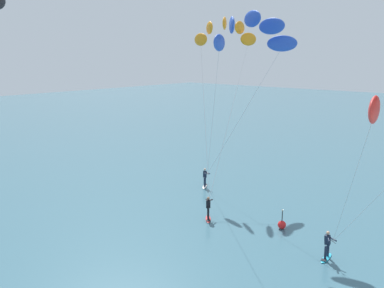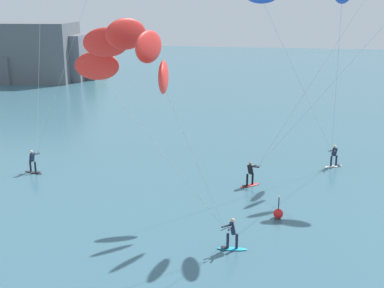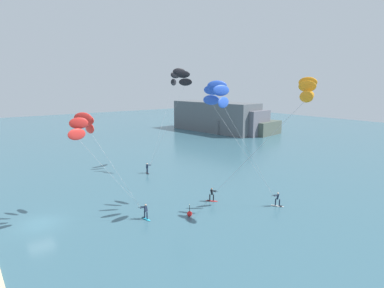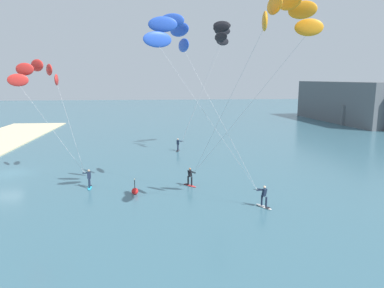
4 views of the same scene
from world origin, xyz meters
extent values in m
ellipsoid|color=red|center=(5.71, 18.03, 0.04)|extent=(1.37, 1.25, 0.08)
cube|color=black|center=(5.39, 17.76, 0.09)|extent=(0.40, 0.40, 0.02)
cylinder|color=black|center=(5.87, 18.18, 0.47)|extent=(0.14, 0.14, 0.78)
cylinder|color=black|center=(5.54, 17.89, 0.47)|extent=(0.14, 0.14, 0.78)
cube|color=black|center=(5.71, 18.03, 1.16)|extent=(0.44, 0.44, 0.63)
sphere|color=#9E7051|center=(5.71, 18.03, 1.58)|extent=(0.20, 0.20, 0.20)
cylinder|color=black|center=(6.18, 18.32, 1.31)|extent=(0.49, 0.31, 0.03)
cylinder|color=black|center=(5.88, 18.27, 1.34)|extent=(0.43, 0.54, 0.15)
cylinder|color=black|center=(6.00, 18.08, 1.34)|extent=(0.61, 0.19, 0.15)
cylinder|color=#B2B2B7|center=(10.79, 19.91, 6.89)|extent=(9.25, 3.20, 11.17)
cylinder|color=#B2B2B7|center=(9.70, 21.69, 6.89)|extent=(7.07, 6.77, 11.17)
ellipsoid|color=#23ADD1|center=(5.48, 9.15, 0.04)|extent=(1.53, 0.50, 0.08)
cube|color=black|center=(5.07, 9.11, 0.09)|extent=(0.31, 0.31, 0.02)
cylinder|color=#192338|center=(5.70, 9.17, 0.47)|extent=(0.14, 0.14, 0.78)
cylinder|color=#192338|center=(5.26, 9.13, 0.47)|extent=(0.14, 0.14, 0.78)
cube|color=#192338|center=(5.48, 9.15, 1.16)|extent=(0.35, 0.33, 0.63)
sphere|color=tan|center=(5.48, 9.15, 1.58)|extent=(0.20, 0.20, 0.20)
cylinder|color=black|center=(5.15, 8.71, 1.31)|extent=(0.35, 0.46, 0.03)
cylinder|color=#192338|center=(5.41, 8.87, 1.34)|extent=(0.24, 0.61, 0.15)
cylinder|color=#192338|center=(5.23, 9.00, 1.34)|extent=(0.56, 0.40, 0.15)
ellipsoid|color=red|center=(0.36, 5.55, 9.38)|extent=(1.78, 0.59, 1.10)
ellipsoid|color=red|center=(0.96, 5.11, 10.32)|extent=(1.66, 1.18, 1.10)
ellipsoid|color=red|center=(1.99, 4.36, 10.69)|extent=(1.29, 1.60, 1.10)
ellipsoid|color=red|center=(3.01, 3.62, 10.32)|extent=(0.72, 1.78, 1.10)
ellipsoid|color=red|center=(3.61, 3.18, 9.38)|extent=(0.59, 1.78, 1.10)
cylinder|color=#B2B2B7|center=(2.76, 7.13, 5.19)|extent=(4.81, 3.18, 7.78)
cylinder|color=#B2B2B7|center=(4.38, 5.94, 5.19)|extent=(1.56, 5.55, 7.78)
ellipsoid|color=#333338|center=(-9.71, 17.79, 0.04)|extent=(1.54, 0.70, 0.08)
cube|color=black|center=(-9.31, 17.70, 0.09)|extent=(0.34, 0.35, 0.02)
cylinder|color=#192338|center=(-9.92, 17.84, 0.47)|extent=(0.14, 0.14, 0.78)
cylinder|color=#192338|center=(-9.50, 17.74, 0.47)|extent=(0.14, 0.14, 0.78)
cube|color=#192338|center=(-9.71, 17.79, 1.16)|extent=(0.38, 0.37, 0.63)
sphere|color=beige|center=(-9.71, 17.79, 1.58)|extent=(0.20, 0.20, 0.20)
cylinder|color=black|center=(-9.59, 18.33, 1.31)|extent=(0.15, 0.54, 0.03)
cylinder|color=#192338|center=(-9.76, 18.08, 1.34)|extent=(0.18, 0.61, 0.15)
cylinder|color=#192338|center=(-9.54, 18.04, 1.34)|extent=(0.41, 0.55, 0.15)
cylinder|color=#B2B2B7|center=(-7.84, 20.52, 7.63)|extent=(3.52, 4.41, 12.65)
cylinder|color=#B2B2B7|center=(-10.24, 21.06, 7.63)|extent=(1.32, 5.48, 12.65)
ellipsoid|color=white|center=(11.52, 23.10, 0.04)|extent=(1.47, 1.07, 0.08)
cube|color=black|center=(11.87, 23.31, 0.09)|extent=(0.39, 0.39, 0.02)
cylinder|color=#192338|center=(11.33, 22.99, 0.47)|extent=(0.14, 0.14, 0.78)
cylinder|color=#192338|center=(11.71, 23.22, 0.47)|extent=(0.14, 0.14, 0.78)
cube|color=#192338|center=(11.52, 23.10, 1.16)|extent=(0.43, 0.42, 0.63)
sphere|color=beige|center=(11.52, 23.10, 1.58)|extent=(0.20, 0.20, 0.20)
cylinder|color=black|center=(11.28, 22.61, 1.31)|extent=(0.27, 0.51, 0.03)
cylinder|color=#192338|center=(11.50, 22.81, 1.34)|extent=(0.14, 0.61, 0.15)
cylinder|color=#192338|center=(11.30, 22.91, 1.34)|extent=(0.51, 0.47, 0.15)
cylinder|color=#B2B2B7|center=(8.66, 20.05, 6.61)|extent=(5.25, 5.14, 10.61)
cylinder|color=#B2B2B7|center=(10.83, 18.98, 6.61)|extent=(0.91, 7.27, 10.61)
sphere|color=red|center=(7.65, 13.25, 0.28)|extent=(0.56, 0.56, 0.56)
cylinder|color=#262628|center=(7.65, 13.25, 0.91)|extent=(0.06, 0.06, 0.70)
sphere|color=#F2F2CC|center=(7.65, 13.25, 1.32)|extent=(0.12, 0.12, 0.12)
cube|color=#4C564C|center=(-31.31, 62.15, 1.87)|extent=(20.43, 13.05, 3.74)
cube|color=slate|center=(-31.57, 59.26, 3.44)|extent=(18.43, 9.58, 6.88)
camera|label=1|loc=(-16.77, 0.00, 11.47)|focal=40.31mm
camera|label=2|loc=(7.54, -12.63, 11.81)|focal=45.87mm
camera|label=3|loc=(33.28, -5.79, 13.99)|focal=29.63mm
camera|label=4|loc=(36.00, 15.36, 9.60)|focal=32.92mm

